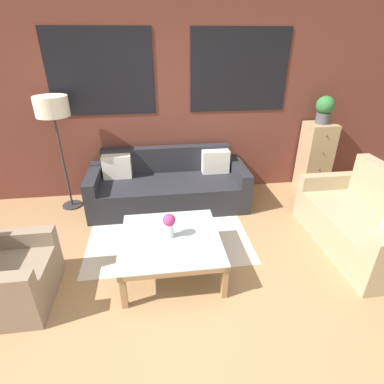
{
  "coord_description": "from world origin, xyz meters",
  "views": [
    {
      "loc": [
        -0.31,
        -1.98,
        2.23
      ],
      "look_at": [
        0.12,
        1.21,
        0.55
      ],
      "focal_mm": 28.0,
      "sensor_mm": 36.0,
      "label": 1
    }
  ],
  "objects_px": {
    "settee_vintage": "(363,224)",
    "coffee_table": "(171,242)",
    "drawer_cabinet": "(315,157)",
    "couch_dark": "(169,186)",
    "floor_lamp": "(53,111)",
    "potted_plant": "(325,109)",
    "armchair_corner": "(0,278)",
    "flower_vase": "(169,224)"
  },
  "relations": [
    {
      "from": "potted_plant",
      "to": "flower_vase",
      "type": "distance_m",
      "value": 2.99
    },
    {
      "from": "floor_lamp",
      "to": "couch_dark",
      "type": "bearing_deg",
      "value": -4.36
    },
    {
      "from": "settee_vintage",
      "to": "floor_lamp",
      "type": "xyz_separation_m",
      "value": [
        -3.59,
        1.45,
        1.07
      ]
    },
    {
      "from": "settee_vintage",
      "to": "coffee_table",
      "type": "height_order",
      "value": "settee_vintage"
    },
    {
      "from": "settee_vintage",
      "to": "potted_plant",
      "type": "relative_size",
      "value": 3.89
    },
    {
      "from": "couch_dark",
      "to": "potted_plant",
      "type": "distance_m",
      "value": 2.56
    },
    {
      "from": "settee_vintage",
      "to": "floor_lamp",
      "type": "height_order",
      "value": "floor_lamp"
    },
    {
      "from": "coffee_table",
      "to": "potted_plant",
      "type": "xyz_separation_m",
      "value": [
        2.4,
        1.64,
        0.95
      ]
    },
    {
      "from": "couch_dark",
      "to": "armchair_corner",
      "type": "bearing_deg",
      "value": -134.53
    },
    {
      "from": "couch_dark",
      "to": "flower_vase",
      "type": "bearing_deg",
      "value": -92.94
    },
    {
      "from": "settee_vintage",
      "to": "flower_vase",
      "type": "height_order",
      "value": "settee_vintage"
    },
    {
      "from": "couch_dark",
      "to": "settee_vintage",
      "type": "bearing_deg",
      "value": -31.75
    },
    {
      "from": "settee_vintage",
      "to": "armchair_corner",
      "type": "height_order",
      "value": "settee_vintage"
    },
    {
      "from": "coffee_table",
      "to": "potted_plant",
      "type": "bearing_deg",
      "value": 34.43
    },
    {
      "from": "drawer_cabinet",
      "to": "settee_vintage",
      "type": "bearing_deg",
      "value": -96.41
    },
    {
      "from": "couch_dark",
      "to": "settee_vintage",
      "type": "xyz_separation_m",
      "value": [
        2.16,
        -1.34,
        0.03
      ]
    },
    {
      "from": "settee_vintage",
      "to": "potted_plant",
      "type": "xyz_separation_m",
      "value": [
        0.17,
        1.55,
        0.98
      ]
    },
    {
      "from": "couch_dark",
      "to": "floor_lamp",
      "type": "bearing_deg",
      "value": 175.64
    },
    {
      "from": "settee_vintage",
      "to": "drawer_cabinet",
      "type": "xyz_separation_m",
      "value": [
        0.17,
        1.55,
        0.23
      ]
    },
    {
      "from": "settee_vintage",
      "to": "armchair_corner",
      "type": "relative_size",
      "value": 1.85
    },
    {
      "from": "armchair_corner",
      "to": "settee_vintage",
      "type": "bearing_deg",
      "value": 4.96
    },
    {
      "from": "drawer_cabinet",
      "to": "couch_dark",
      "type": "bearing_deg",
      "value": -174.76
    },
    {
      "from": "armchair_corner",
      "to": "potted_plant",
      "type": "height_order",
      "value": "potted_plant"
    },
    {
      "from": "couch_dark",
      "to": "coffee_table",
      "type": "xyz_separation_m",
      "value": [
        -0.06,
        -1.43,
        0.07
      ]
    },
    {
      "from": "settee_vintage",
      "to": "potted_plant",
      "type": "bearing_deg",
      "value": 83.59
    },
    {
      "from": "couch_dark",
      "to": "settee_vintage",
      "type": "height_order",
      "value": "settee_vintage"
    },
    {
      "from": "armchair_corner",
      "to": "flower_vase",
      "type": "relative_size",
      "value": 3.13
    },
    {
      "from": "potted_plant",
      "to": "drawer_cabinet",
      "type": "bearing_deg",
      "value": -90.0
    },
    {
      "from": "drawer_cabinet",
      "to": "potted_plant",
      "type": "xyz_separation_m",
      "value": [
        0.0,
        0.0,
        0.76
      ]
    },
    {
      "from": "drawer_cabinet",
      "to": "flower_vase",
      "type": "distance_m",
      "value": 2.9
    },
    {
      "from": "coffee_table",
      "to": "floor_lamp",
      "type": "bearing_deg",
      "value": 131.55
    },
    {
      "from": "coffee_table",
      "to": "floor_lamp",
      "type": "height_order",
      "value": "floor_lamp"
    },
    {
      "from": "armchair_corner",
      "to": "drawer_cabinet",
      "type": "distance_m",
      "value": 4.41
    },
    {
      "from": "floor_lamp",
      "to": "flower_vase",
      "type": "bearing_deg",
      "value": -48.21
    },
    {
      "from": "armchair_corner",
      "to": "flower_vase",
      "type": "bearing_deg",
      "value": 9.44
    },
    {
      "from": "coffee_table",
      "to": "floor_lamp",
      "type": "distance_m",
      "value": 2.3
    },
    {
      "from": "armchair_corner",
      "to": "coffee_table",
      "type": "distance_m",
      "value": 1.6
    },
    {
      "from": "settee_vintage",
      "to": "floor_lamp",
      "type": "distance_m",
      "value": 4.01
    },
    {
      "from": "coffee_table",
      "to": "potted_plant",
      "type": "height_order",
      "value": "potted_plant"
    },
    {
      "from": "coffee_table",
      "to": "flower_vase",
      "type": "xyz_separation_m",
      "value": [
        -0.01,
        0.02,
        0.21
      ]
    },
    {
      "from": "couch_dark",
      "to": "armchair_corner",
      "type": "relative_size",
      "value": 2.64
    },
    {
      "from": "armchair_corner",
      "to": "coffee_table",
      "type": "height_order",
      "value": "armchair_corner"
    }
  ]
}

